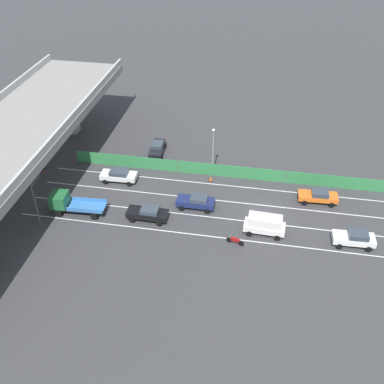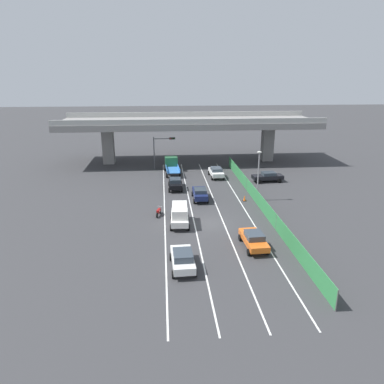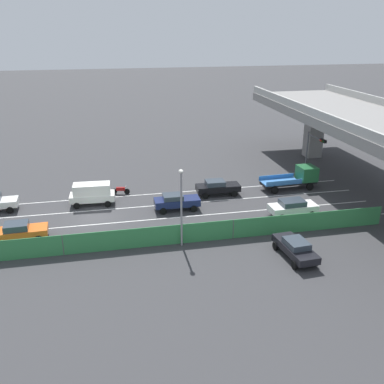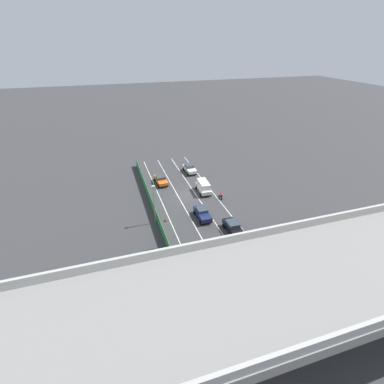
% 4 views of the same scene
% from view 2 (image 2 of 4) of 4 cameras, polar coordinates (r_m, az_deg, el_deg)
% --- Properties ---
extents(ground_plane, '(300.00, 300.00, 0.00)m').
position_cam_2_polar(ground_plane, '(39.77, 2.71, -4.96)').
color(ground_plane, '#38383A').
extents(lane_line_left_edge, '(0.14, 45.10, 0.01)m').
position_cam_2_polar(lane_line_left_edge, '(43.69, -4.36, -2.81)').
color(lane_line_left_edge, silver).
rests_on(lane_line_left_edge, ground).
extents(lane_line_mid_left, '(0.14, 45.10, 0.01)m').
position_cam_2_polar(lane_line_mid_left, '(43.81, -0.14, -2.69)').
color(lane_line_mid_left, silver).
rests_on(lane_line_mid_left, ground).
extents(lane_line_mid_right, '(0.14, 45.10, 0.01)m').
position_cam_2_polar(lane_line_mid_right, '(44.16, 4.04, -2.56)').
color(lane_line_mid_right, silver).
rests_on(lane_line_mid_right, ground).
extents(lane_line_right_edge, '(0.14, 45.10, 0.01)m').
position_cam_2_polar(lane_line_right_edge, '(44.75, 8.12, -2.42)').
color(lane_line_right_edge, silver).
rests_on(lane_line_right_edge, ground).
extents(elevated_overpass, '(45.69, 11.81, 8.52)m').
position_cam_2_polar(elevated_overpass, '(66.11, -0.45, 10.57)').
color(elevated_overpass, gray).
rests_on(elevated_overpass, ground).
extents(green_fence, '(0.10, 41.20, 1.71)m').
position_cam_2_polar(green_fence, '(44.92, 10.58, -1.32)').
color(green_fence, '#338447').
rests_on(green_fence, ground).
extents(car_hatchback_white, '(2.13, 4.52, 1.57)m').
position_cam_2_polar(car_hatchback_white, '(57.01, 3.83, 3.20)').
color(car_hatchback_white, silver).
rests_on(car_hatchback_white, ground).
extents(car_sedan_white, '(2.13, 4.35, 1.68)m').
position_cam_2_polar(car_sedan_white, '(30.66, -1.49, -10.48)').
color(car_sedan_white, white).
rests_on(car_sedan_white, ground).
extents(car_van_white, '(2.21, 4.43, 2.17)m').
position_cam_2_polar(car_van_white, '(38.94, -1.95, -3.51)').
color(car_van_white, silver).
rests_on(car_van_white, ground).
extents(car_sedan_black, '(2.04, 4.59, 1.61)m').
position_cam_2_polar(car_sedan_black, '(51.16, -2.66, 1.45)').
color(car_sedan_black, black).
rests_on(car_sedan_black, ground).
extents(car_sedan_navy, '(1.94, 4.37, 1.60)m').
position_cam_2_polar(car_sedan_navy, '(46.68, 1.27, -0.19)').
color(car_sedan_navy, navy).
rests_on(car_sedan_navy, ground).
extents(car_taxi_orange, '(2.16, 4.60, 1.56)m').
position_cam_2_polar(car_taxi_orange, '(34.62, 9.71, -7.33)').
color(car_taxi_orange, orange).
rests_on(car_taxi_orange, ground).
extents(flatbed_truck_blue, '(2.55, 6.18, 2.39)m').
position_cam_2_polar(flatbed_truck_blue, '(59.88, -3.22, 4.28)').
color(flatbed_truck_blue, black).
rests_on(flatbed_truck_blue, ground).
extents(motorcycle, '(0.72, 1.92, 0.93)m').
position_cam_2_polar(motorcycle, '(41.87, -5.30, -3.12)').
color(motorcycle, black).
rests_on(motorcycle, ground).
extents(parked_sedan_dark, '(4.69, 2.22, 1.51)m').
position_cam_2_polar(parked_sedan_dark, '(55.70, 11.86, 2.43)').
color(parked_sedan_dark, black).
rests_on(parked_sedan_dark, ground).
extents(traffic_light, '(3.67, 0.45, 5.52)m').
position_cam_2_polar(traffic_light, '(61.53, -4.85, 7.18)').
color(traffic_light, '#47474C').
rests_on(traffic_light, ground).
extents(street_lamp, '(0.60, 0.36, 6.47)m').
position_cam_2_polar(street_lamp, '(46.32, 10.44, 3.34)').
color(street_lamp, gray).
rests_on(street_lamp, ground).
extents(traffic_cone, '(0.47, 0.47, 0.73)m').
position_cam_2_polar(traffic_cone, '(46.94, 8.29, -0.99)').
color(traffic_cone, orange).
rests_on(traffic_cone, ground).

